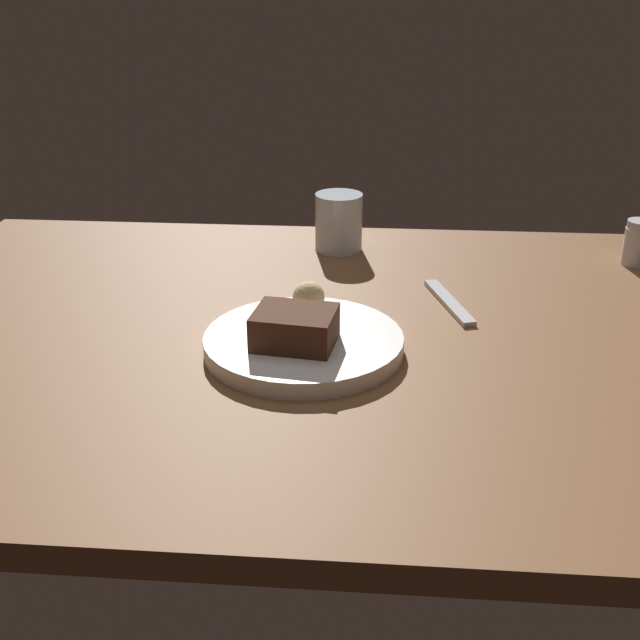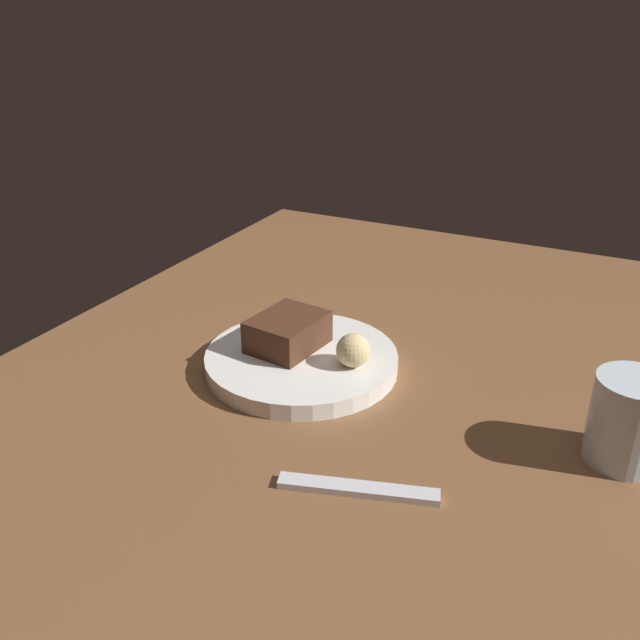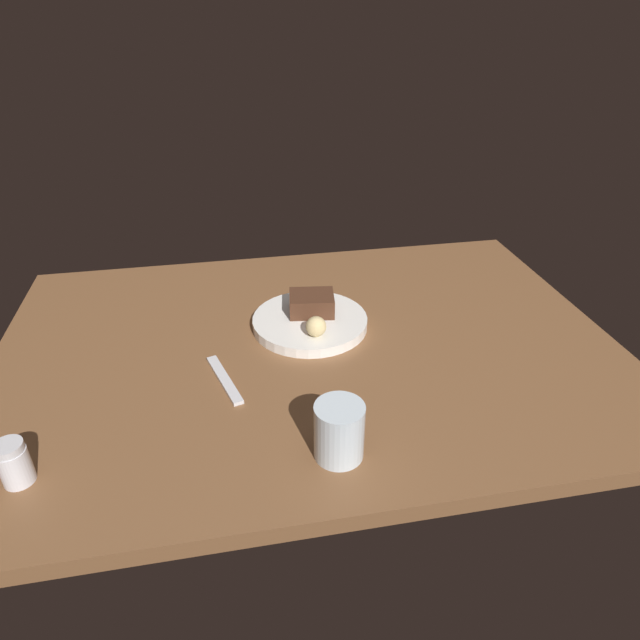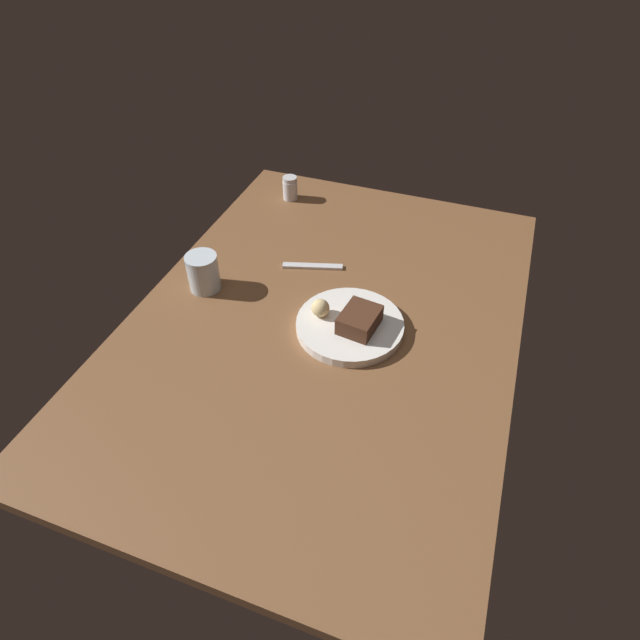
% 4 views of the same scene
% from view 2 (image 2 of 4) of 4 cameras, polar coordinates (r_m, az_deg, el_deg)
% --- Properties ---
extents(dining_table, '(1.20, 0.84, 0.03)m').
position_cam_2_polar(dining_table, '(0.82, 2.00, -6.32)').
color(dining_table, brown).
rests_on(dining_table, ground).
extents(dessert_plate, '(0.24, 0.24, 0.02)m').
position_cam_2_polar(dessert_plate, '(0.84, -1.56, -3.41)').
color(dessert_plate, white).
rests_on(dessert_plate, dining_table).
extents(chocolate_cake_slice, '(0.10, 0.08, 0.04)m').
position_cam_2_polar(chocolate_cake_slice, '(0.84, -2.72, -1.00)').
color(chocolate_cake_slice, '#472819').
rests_on(chocolate_cake_slice, dessert_plate).
extents(bread_roll, '(0.04, 0.04, 0.04)m').
position_cam_2_polar(bread_roll, '(0.80, 2.78, -2.54)').
color(bread_roll, '#DBC184').
rests_on(bread_roll, dessert_plate).
extents(water_glass, '(0.07, 0.07, 0.09)m').
position_cam_2_polar(water_glass, '(0.73, 24.40, -7.65)').
color(water_glass, silver).
rests_on(water_glass, dining_table).
extents(dessert_spoon, '(0.06, 0.15, 0.01)m').
position_cam_2_polar(dessert_spoon, '(0.65, 3.20, -13.91)').
color(dessert_spoon, silver).
rests_on(dessert_spoon, dining_table).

